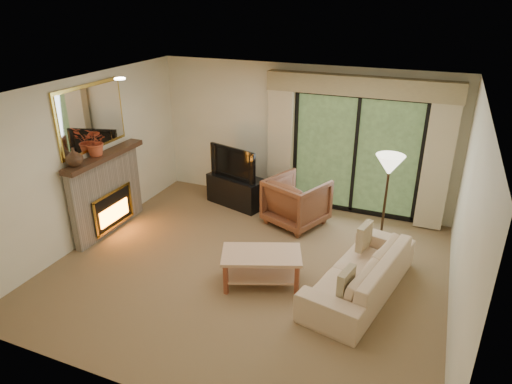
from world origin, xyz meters
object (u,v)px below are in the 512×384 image
at_px(sofa, 360,272).
at_px(media_console, 237,190).
at_px(coffee_table, 261,268).
at_px(armchair, 297,201).

bearing_deg(sofa, media_console, -113.38).
bearing_deg(sofa, coffee_table, -63.70).
xyz_separation_m(media_console, sofa, (2.68, -1.91, 0.03)).
distance_m(armchair, coffee_table, 1.92).
relative_size(media_console, sofa, 0.53).
bearing_deg(media_console, armchair, 1.86).
bearing_deg(media_console, coffee_table, -41.74).
xyz_separation_m(armchair, sofa, (1.39, -1.58, -0.11)).
bearing_deg(coffee_table, sofa, -7.21).
relative_size(armchair, coffee_table, 0.86).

